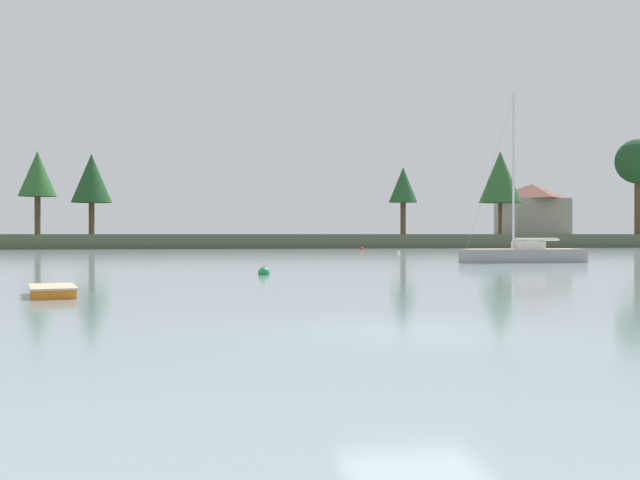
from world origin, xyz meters
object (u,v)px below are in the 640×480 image
Objects in this scene: dinghy_orange at (52,292)px; mooring_buoy_green at (264,273)px; sailboat_grey at (523,259)px; mooring_buoy_white at (399,253)px; mooring_buoy_red at (362,249)px.

mooring_buoy_green is (6.77, 10.34, -0.02)m from dinghy_orange.
sailboat_grey is at bearing 43.33° from dinghy_orange.
mooring_buoy_white is 38.76m from mooring_buoy_green.
mooring_buoy_white is (22.19, 45.90, -0.04)m from dinghy_orange.
mooring_buoy_red is (0.18, 16.16, 0.01)m from mooring_buoy_white.
sailboat_grey is at bearing -86.90° from mooring_buoy_white.
mooring_buoy_red is 0.86× the size of mooring_buoy_green.
sailboat_grey is 28.45× the size of mooring_buoy_white.
sailboat_grey is at bearing 35.24° from mooring_buoy_green.
dinghy_orange is at bearing -136.67° from sailboat_grey.
dinghy_orange is 7.30× the size of mooring_buoy_white.
mooring_buoy_red reaches higher than mooring_buoy_white.
mooring_buoy_white is at bearing 66.55° from mooring_buoy_green.
mooring_buoy_red is at bearing 91.59° from sailboat_grey.
dinghy_orange is 65.97m from mooring_buoy_red.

